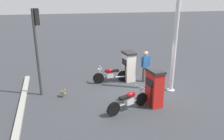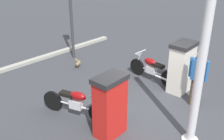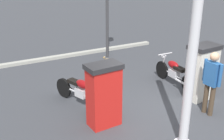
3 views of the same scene
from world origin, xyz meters
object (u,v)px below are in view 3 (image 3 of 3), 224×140
(fuel_pump_far, at_px, (104,95))
(motorcycle_near_pump, at_px, (174,72))
(fuel_pump_near, at_px, (202,72))
(wandering_duck, at_px, (106,61))
(attendant_person, at_px, (211,79))
(canopy_support_pole, at_px, (192,54))
(motorcycle_far_pump, at_px, (81,91))

(fuel_pump_far, height_order, motorcycle_near_pump, fuel_pump_far)
(fuel_pump_near, xyz_separation_m, fuel_pump_far, (0.00, 3.17, -0.02))
(fuel_pump_near, xyz_separation_m, wandering_duck, (3.72, 1.24, -0.63))
(attendant_person, bearing_deg, canopy_support_pole, 116.78)
(fuel_pump_near, height_order, wandering_duck, fuel_pump_near)
(fuel_pump_near, xyz_separation_m, canopy_support_pole, (-1.56, 1.96, 1.29))
(canopy_support_pole, bearing_deg, motorcycle_near_pump, -35.37)
(fuel_pump_near, distance_m, fuel_pump_far, 3.17)
(attendant_person, xyz_separation_m, wandering_duck, (4.53, 0.78, -0.79))
(motorcycle_far_pump, distance_m, wandering_duck, 3.27)
(canopy_support_pole, bearing_deg, wandering_duck, -7.69)
(motorcycle_far_pump, bearing_deg, fuel_pump_far, -173.48)
(fuel_pump_far, distance_m, motorcycle_near_pump, 3.29)
(attendant_person, bearing_deg, fuel_pump_far, 73.28)
(wandering_duck, xyz_separation_m, canopy_support_pole, (-5.29, 0.71, 1.92))
(motorcycle_near_pump, xyz_separation_m, attendant_person, (-1.89, 0.39, 0.55))
(attendant_person, bearing_deg, motorcycle_near_pump, -11.58)
(motorcycle_near_pump, distance_m, wandering_duck, 2.90)
(fuel_pump_far, xyz_separation_m, wandering_duck, (3.72, -1.92, -0.61))
(fuel_pump_near, relative_size, motorcycle_near_pump, 0.82)
(motorcycle_near_pump, bearing_deg, attendant_person, 168.42)
(fuel_pump_near, height_order, fuel_pump_far, fuel_pump_near)
(motorcycle_far_pump, bearing_deg, canopy_support_pole, -154.02)
(motorcycle_near_pump, bearing_deg, fuel_pump_far, 109.35)
(fuel_pump_far, height_order, motorcycle_far_pump, fuel_pump_far)
(motorcycle_near_pump, distance_m, motorcycle_far_pump, 3.22)
(fuel_pump_near, bearing_deg, wandering_duck, 18.47)
(fuel_pump_far, relative_size, attendant_person, 0.93)
(attendant_person, distance_m, canopy_support_pole, 2.01)
(canopy_support_pole, bearing_deg, fuel_pump_near, -51.44)
(attendant_person, relative_size, canopy_support_pole, 0.39)
(fuel_pump_far, height_order, wandering_duck, fuel_pump_far)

